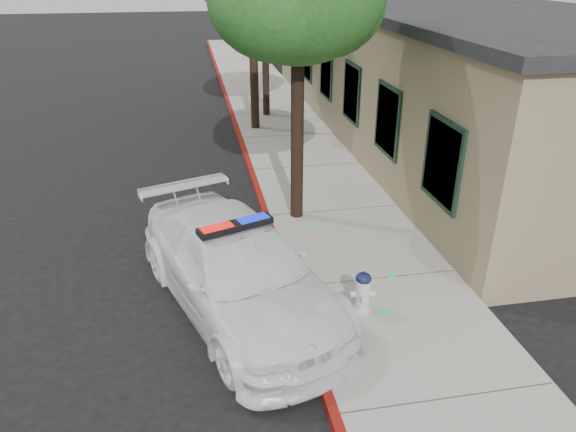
# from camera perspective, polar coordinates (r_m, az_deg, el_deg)

# --- Properties ---
(ground) EXTENTS (120.00, 120.00, 0.00)m
(ground) POSITION_cam_1_polar(r_m,az_deg,el_deg) (9.63, 0.01, -8.43)
(ground) COLOR black
(ground) RESTS_ON ground
(sidewalk) EXTENTS (3.20, 60.00, 0.15)m
(sidewalk) POSITION_cam_1_polar(r_m,az_deg,el_deg) (12.45, 4.76, 0.31)
(sidewalk) COLOR gray
(sidewalk) RESTS_ON ground
(red_curb) EXTENTS (0.14, 60.00, 0.16)m
(red_curb) POSITION_cam_1_polar(r_m,az_deg,el_deg) (12.17, -2.27, -0.24)
(red_curb) COLOR maroon
(red_curb) RESTS_ON ground
(clapboard_building) EXTENTS (7.30, 20.89, 4.24)m
(clapboard_building) POSITION_cam_1_polar(r_m,az_deg,el_deg) (18.98, 15.67, 14.92)
(clapboard_building) COLOR #8F7A5D
(clapboard_building) RESTS_ON ground
(police_car) EXTENTS (3.75, 5.62, 1.63)m
(police_car) POSITION_cam_1_polar(r_m,az_deg,el_deg) (8.96, -5.45, -5.68)
(police_car) COLOR white
(police_car) RESTS_ON ground
(fire_hydrant) EXTENTS (0.42, 0.37, 0.74)m
(fire_hydrant) POSITION_cam_1_polar(r_m,az_deg,el_deg) (8.86, 8.03, -8.06)
(fire_hydrant) COLOR silver
(fire_hydrant) RESTS_ON sidewalk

